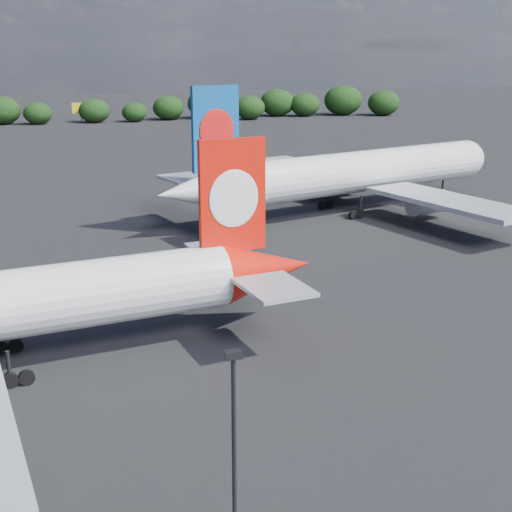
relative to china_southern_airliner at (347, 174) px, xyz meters
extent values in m
plane|color=black|center=(-40.21, 6.09, -5.18)|extent=(500.00, 500.00, 0.00)
cone|color=red|center=(-21.32, -34.69, -0.50)|extent=(8.12, 5.77, 4.68)
cube|color=red|center=(-24.09, -35.12, 5.49)|extent=(5.16, 1.25, 8.42)
ellipsoid|color=white|center=(-24.05, -35.40, 5.32)|extent=(3.91, 0.79, 4.30)
ellipsoid|color=white|center=(-24.14, -34.85, 5.32)|extent=(3.91, 0.79, 4.30)
cube|color=#ADB0B5|center=(-22.38, -40.07, -0.12)|extent=(5.02, 6.20, 0.28)
cube|color=#ADB0B5|center=(-23.96, -29.89, -0.12)|extent=(5.02, 6.20, 0.28)
cylinder|color=black|center=(-40.31, -40.49, -3.77)|extent=(0.30, 0.30, 2.34)
cylinder|color=black|center=(-40.31, -40.49, -4.66)|extent=(1.08, 0.57, 1.03)
cylinder|color=black|center=(-39.29, -40.33, -4.66)|extent=(1.08, 0.57, 1.03)
cylinder|color=black|center=(-41.17, -34.94, -3.77)|extent=(0.30, 0.30, 2.34)
cylinder|color=black|center=(-41.17, -34.94, -4.66)|extent=(1.08, 0.57, 1.03)
cylinder|color=black|center=(-40.15, -34.78, -4.66)|extent=(1.08, 0.57, 1.03)
cylinder|color=white|center=(1.74, 0.53, 0.17)|extent=(40.44, 16.88, 5.35)
sphere|color=white|center=(21.19, 6.41, 0.17)|extent=(6.66, 6.66, 5.35)
cone|color=white|center=(-21.79, -6.59, 0.17)|extent=(9.73, 7.59, 5.35)
cube|color=#0E4E9A|center=(-18.72, -5.66, 7.01)|extent=(5.78, 2.21, 9.62)
ellipsoid|color=red|center=(-18.63, -5.97, 6.82)|extent=(4.36, 1.50, 4.92)
ellipsoid|color=red|center=(-18.82, -5.36, 6.82)|extent=(4.36, 1.50, 4.92)
cube|color=#ADB0B5|center=(-18.04, -11.60, 0.60)|extent=(6.46, 7.53, 0.32)
cube|color=#ADB0B5|center=(-21.45, -0.35, 0.60)|extent=(6.46, 7.53, 0.32)
cube|color=#ADB0B5|center=(7.81, -12.16, -1.54)|extent=(12.84, 22.48, 0.59)
cube|color=#ADB0B5|center=(-0.23, 14.45, -1.54)|extent=(12.84, 22.48, 0.59)
cylinder|color=#ADB0B5|center=(8.31, -6.42, -2.93)|extent=(5.95, 4.31, 2.89)
cube|color=#ADB0B5|center=(8.31, -6.42, -2.18)|extent=(2.34, 0.99, 1.28)
cylinder|color=#ADB0B5|center=(3.36, 9.95, -2.93)|extent=(5.95, 4.31, 2.89)
cube|color=#ADB0B5|center=(3.36, 9.95, -2.18)|extent=(2.34, 0.99, 1.28)
cylinder|color=black|center=(0.63, -3.16, -3.57)|extent=(0.37, 0.37, 2.67)
cylinder|color=black|center=(0.63, -3.16, -4.59)|extent=(1.27, 0.80, 1.18)
cylinder|color=black|center=(-0.50, -3.50, -4.59)|extent=(1.27, 0.80, 1.18)
cylinder|color=black|center=(-1.23, 2.98, -3.57)|extent=(0.37, 0.37, 2.67)
cylinder|color=black|center=(-1.23, 2.98, -4.59)|extent=(1.27, 0.80, 1.18)
cylinder|color=black|center=(-2.36, 2.64, -4.59)|extent=(1.27, 0.80, 1.18)
cylinder|color=black|center=(17.09, 5.17, -3.63)|extent=(0.32, 0.32, 2.67)
cylinder|color=black|center=(17.09, 5.17, -4.70)|extent=(1.03, 0.64, 0.96)
cylinder|color=black|center=(-31.31, -64.27, 0.55)|extent=(0.16, 0.16, 11.46)
cube|color=black|center=(-31.31, -64.27, 6.43)|extent=(0.55, 0.30, 0.28)
cube|color=yellow|center=(-28.21, 128.09, -1.18)|extent=(5.00, 0.30, 3.00)
cylinder|color=#919499|center=(-28.21, 128.09, -3.93)|extent=(0.30, 0.30, 2.50)
ellipsoid|color=black|center=(-49.58, 127.51, -1.31)|extent=(10.05, 8.51, 7.73)
ellipsoid|color=black|center=(-40.14, 125.25, -2.14)|extent=(7.90, 6.68, 6.08)
ellipsoid|color=black|center=(-24.69, 125.47, -1.80)|extent=(8.78, 7.43, 6.75)
ellipsoid|color=black|center=(-13.42, 124.73, -2.40)|extent=(7.22, 6.11, 5.55)
ellipsoid|color=black|center=(-3.12, 127.74, -1.65)|extent=(9.18, 7.77, 7.06)
ellipsoid|color=black|center=(8.56, 128.44, -0.72)|extent=(11.59, 9.81, 8.92)
ellipsoid|color=black|center=(20.28, 122.13, -1.66)|extent=(9.14, 7.73, 7.03)
ellipsoid|color=black|center=(31.31, 129.93, -1.00)|extent=(10.85, 9.18, 8.35)
ellipsoid|color=black|center=(39.37, 127.19, -1.59)|extent=(9.33, 7.89, 7.18)
ellipsoid|color=black|center=(52.19, 127.52, -0.53)|extent=(12.09, 10.23, 9.30)
ellipsoid|color=black|center=(64.02, 122.83, -1.24)|extent=(10.24, 8.66, 7.87)
camera|label=1|loc=(-36.39, -84.97, 16.09)|focal=50.00mm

